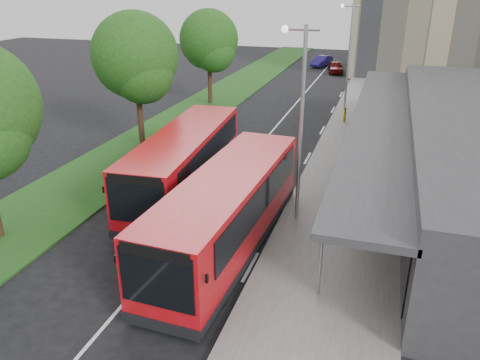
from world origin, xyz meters
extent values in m
plane|color=black|center=(0.00, 0.00, 0.00)|extent=(120.00, 120.00, 0.00)
cube|color=slate|center=(6.00, 20.00, 0.07)|extent=(5.00, 80.00, 0.15)
cube|color=#1B4516|center=(-7.00, 20.00, 0.05)|extent=(5.00, 80.00, 0.10)
cube|color=silver|center=(0.00, 15.00, 0.01)|extent=(0.12, 70.00, 0.01)
cube|color=silver|center=(3.30, -2.00, 0.01)|extent=(0.12, 2.00, 0.01)
cube|color=silver|center=(3.30, 4.00, 0.01)|extent=(0.12, 2.00, 0.01)
cube|color=silver|center=(3.30, 10.00, 0.01)|extent=(0.12, 2.00, 0.01)
cube|color=silver|center=(3.30, 16.00, 0.01)|extent=(0.12, 2.00, 0.01)
cube|color=silver|center=(3.30, 22.00, 0.01)|extent=(0.12, 2.00, 0.01)
cube|color=silver|center=(3.30, 28.00, 0.01)|extent=(0.12, 2.00, 0.01)
cube|color=silver|center=(3.30, 34.00, 0.01)|extent=(0.12, 2.00, 0.01)
cube|color=silver|center=(3.30, 40.00, 0.01)|extent=(0.12, 2.00, 0.01)
cube|color=silver|center=(3.30, 46.00, 0.01)|extent=(0.12, 2.00, 0.01)
cube|color=#2E2E31|center=(11.00, 8.00, 2.00)|extent=(5.00, 26.00, 4.00)
cube|color=black|center=(8.48, 8.00, 1.60)|extent=(0.06, 24.00, 2.20)
cube|color=#2E2E31|center=(7.20, 8.00, 3.30)|extent=(2.80, 26.00, 0.25)
cylinder|color=#9B9DA3|center=(5.90, -3.00, 1.65)|extent=(0.12, 0.12, 3.30)
cylinder|color=#9B9DA3|center=(5.90, 19.00, 1.65)|extent=(0.12, 0.12, 3.30)
cylinder|color=#342114|center=(-7.00, 9.00, 2.00)|extent=(0.36, 0.36, 4.00)
sphere|color=#1C4713|center=(-7.00, 9.00, 5.63)|extent=(5.09, 5.09, 5.09)
sphere|color=#1C4713|center=(-6.40, 8.60, 4.73)|extent=(3.63, 3.63, 3.63)
sphere|color=#1C4713|center=(-7.50, 9.50, 5.00)|extent=(4.00, 4.00, 4.00)
cylinder|color=#342114|center=(-7.00, 21.00, 1.89)|extent=(0.36, 0.36, 3.77)
sphere|color=#1C4713|center=(-7.00, 21.00, 5.32)|extent=(4.80, 4.80, 4.80)
sphere|color=#1C4713|center=(-6.40, 20.60, 4.46)|extent=(3.43, 3.43, 3.43)
sphere|color=#1C4713|center=(-7.50, 21.50, 4.72)|extent=(3.77, 3.77, 3.77)
cylinder|color=#9B9DA3|center=(4.20, 2.00, 4.15)|extent=(0.16, 0.16, 8.00)
cylinder|color=#9B9DA3|center=(4.00, 2.00, 7.95)|extent=(1.40, 0.10, 0.10)
sphere|color=silver|center=(3.40, 2.00, 7.95)|extent=(0.28, 0.28, 0.28)
cylinder|color=#9B9DA3|center=(4.20, 22.00, 4.15)|extent=(0.16, 0.16, 8.00)
cylinder|color=#9B9DA3|center=(4.00, 22.00, 7.95)|extent=(1.40, 0.10, 0.10)
sphere|color=silver|center=(3.40, 22.00, 7.95)|extent=(0.28, 0.28, 0.28)
cube|color=red|center=(2.08, -0.95, 1.70)|extent=(3.01, 10.77, 2.69)
cube|color=black|center=(2.08, -0.95, 0.39)|extent=(3.03, 10.79, 0.30)
cube|color=black|center=(1.84, -6.30, 1.98)|extent=(2.29, 0.15, 1.78)
cube|color=black|center=(2.31, 4.40, 2.13)|extent=(2.24, 0.15, 1.32)
cube|color=black|center=(0.80, -0.59, 2.18)|extent=(0.45, 9.14, 1.22)
cube|color=black|center=(3.38, -0.70, 2.18)|extent=(0.45, 9.14, 1.22)
cube|color=black|center=(1.84, -6.31, 0.41)|extent=(2.54, 0.19, 0.36)
cube|color=black|center=(1.84, -6.31, 2.85)|extent=(2.13, 0.13, 0.36)
cube|color=black|center=(0.43, -6.02, 2.24)|extent=(0.08, 0.08, 0.25)
cube|color=black|center=(3.27, -6.14, 2.24)|extent=(0.08, 0.08, 0.25)
cylinder|color=black|center=(0.86, -4.36, 0.46)|extent=(0.34, 0.93, 0.91)
cylinder|color=black|center=(2.99, -4.45, 0.46)|extent=(0.34, 0.93, 0.91)
cylinder|color=black|center=(1.16, 2.55, 0.46)|extent=(0.34, 0.93, 0.91)
cylinder|color=black|center=(3.30, 2.45, 0.46)|extent=(0.34, 0.93, 0.91)
cube|color=red|center=(-1.57, 3.37, 1.71)|extent=(3.31, 10.85, 2.70)
cube|color=black|center=(-1.57, 3.37, 0.39)|extent=(3.33, 10.88, 0.31)
cube|color=black|center=(-1.18, -1.99, 1.99)|extent=(2.29, 0.21, 1.78)
cube|color=black|center=(-1.95, 8.72, 2.14)|extent=(2.24, 0.21, 1.32)
cube|color=black|center=(-2.88, 3.58, 2.19)|extent=(0.71, 9.15, 1.22)
cube|color=black|center=(-0.30, 3.77, 2.19)|extent=(0.71, 9.15, 1.22)
cube|color=black|center=(-1.18, -2.00, 0.41)|extent=(2.55, 0.26, 0.36)
cube|color=black|center=(-1.18, -2.00, 2.85)|extent=(2.14, 0.19, 0.36)
cube|color=black|center=(-2.62, -1.87, 2.24)|extent=(0.09, 0.09, 0.25)
cube|color=black|center=(0.23, -1.66, 2.24)|extent=(0.09, 0.09, 0.25)
cylinder|color=black|center=(-2.39, -0.16, 0.46)|extent=(0.37, 0.94, 0.92)
cylinder|color=black|center=(-0.25, -0.01, 0.46)|extent=(0.37, 0.94, 0.92)
cylinder|color=black|center=(-2.88, 6.75, 0.46)|extent=(0.37, 0.94, 0.92)
cylinder|color=black|center=(-0.75, 6.90, 0.46)|extent=(0.37, 0.94, 0.92)
cylinder|color=#362716|center=(5.75, 8.95, 0.67)|extent=(0.72, 0.72, 1.03)
cylinder|color=yellow|center=(4.60, 18.07, 0.69)|extent=(0.21, 0.21, 1.08)
imported|color=#590C0D|center=(1.44, 39.20, 0.67)|extent=(2.21, 4.15, 1.34)
imported|color=navy|center=(-0.69, 43.21, 0.64)|extent=(2.52, 4.14, 1.29)
camera|label=1|loc=(7.27, -15.89, 9.53)|focal=35.00mm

